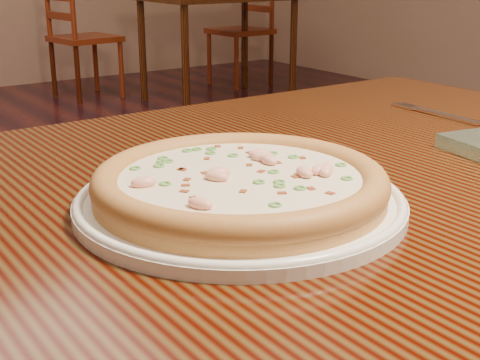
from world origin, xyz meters
TOP-DOWN VIEW (x-y plane):
  - hero_table at (-0.22, -0.44)m, footprint 1.20×0.80m
  - plate at (-0.34, -0.49)m, footprint 0.33×0.33m
  - pizza at (-0.34, -0.49)m, footprint 0.29×0.29m
  - fork at (0.16, -0.33)m, footprint 0.03×0.18m
  - bg_table_right at (1.96, 3.04)m, footprint 1.00×0.70m
  - chair_c at (1.18, 3.69)m, footprint 0.47×0.47m
  - chair_d at (2.52, 3.48)m, footprint 0.44×0.44m

SIDE VIEW (x-z plane):
  - chair_c at x=1.18m, z-range -0.04..0.91m
  - chair_d at x=2.52m, z-range -0.04..0.91m
  - hero_table at x=-0.22m, z-range 0.28..1.03m
  - bg_table_right at x=1.96m, z-range 0.28..1.03m
  - fork at x=0.16m, z-range 0.75..0.75m
  - plate at x=-0.34m, z-range 0.75..0.77m
  - pizza at x=-0.34m, z-range 0.76..0.79m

